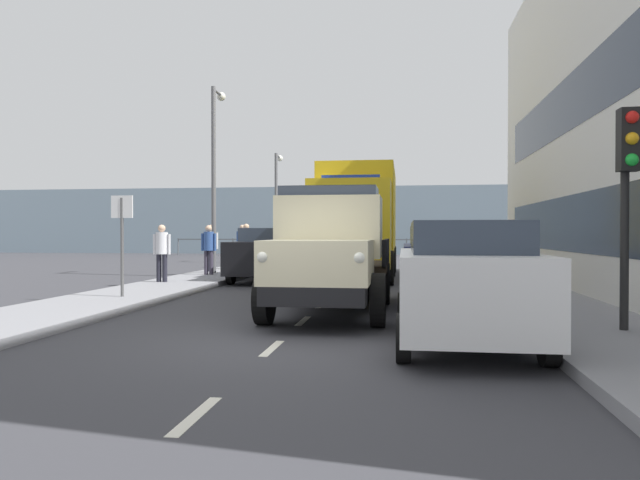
{
  "coord_description": "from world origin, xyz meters",
  "views": [
    {
      "loc": [
        -1.75,
        8.45,
        1.57
      ],
      "look_at": [
        0.64,
        -8.55,
        1.36
      ],
      "focal_mm": 33.13,
      "sensor_mm": 36.0,
      "label": 1
    }
  ],
  "objects_px": {
    "car_navy_kerbside_1": "(441,263)",
    "pedestrian_couple_a": "(242,241)",
    "car_white_kerbside_near": "(464,281)",
    "street_sign": "(122,228)",
    "pedestrian_near_railing": "(162,248)",
    "pedestrian_in_dark_coat": "(209,246)",
    "car_teal_oppositeside_1": "(299,249)",
    "pedestrian_with_bag": "(211,244)",
    "lorry_cargo_yellow": "(358,218)",
    "car_black_oppositeside_0": "(269,253)",
    "lamp_post_promenade": "(215,163)",
    "pedestrian_by_lamp": "(246,242)",
    "truck_vintage_cream": "(330,253)",
    "lamp_post_far": "(277,195)",
    "traffic_light_near": "(628,170)"
  },
  "relations": [
    {
      "from": "pedestrian_in_dark_coat",
      "to": "street_sign",
      "type": "bearing_deg",
      "value": 92.94
    },
    {
      "from": "lorry_cargo_yellow",
      "to": "pedestrian_near_railing",
      "type": "relative_size",
      "value": 4.95
    },
    {
      "from": "pedestrian_near_railing",
      "to": "pedestrian_by_lamp",
      "type": "bearing_deg",
      "value": -98.1
    },
    {
      "from": "traffic_light_near",
      "to": "street_sign",
      "type": "distance_m",
      "value": 10.01
    },
    {
      "from": "truck_vintage_cream",
      "to": "car_black_oppositeside_0",
      "type": "relative_size",
      "value": 1.2
    },
    {
      "from": "pedestrian_couple_a",
      "to": "pedestrian_with_bag",
      "type": "bearing_deg",
      "value": 91.2
    },
    {
      "from": "car_black_oppositeside_0",
      "to": "lamp_post_promenade",
      "type": "xyz_separation_m",
      "value": [
        2.27,
        -1.42,
        3.17
      ]
    },
    {
      "from": "car_teal_oppositeside_1",
      "to": "pedestrian_with_bag",
      "type": "bearing_deg",
      "value": 54.94
    },
    {
      "from": "truck_vintage_cream",
      "to": "pedestrian_in_dark_coat",
      "type": "xyz_separation_m",
      "value": [
        5.18,
        -8.24,
        -0.04
      ]
    },
    {
      "from": "pedestrian_with_bag",
      "to": "street_sign",
      "type": "xyz_separation_m",
      "value": [
        -0.78,
        8.49,
        0.52
      ]
    },
    {
      "from": "car_navy_kerbside_1",
      "to": "pedestrian_couple_a",
      "type": "xyz_separation_m",
      "value": [
        7.93,
        -12.11,
        0.31
      ]
    },
    {
      "from": "pedestrian_near_railing",
      "to": "car_white_kerbside_near",
      "type": "bearing_deg",
      "value": 134.56
    },
    {
      "from": "pedestrian_by_lamp",
      "to": "pedestrian_couple_a",
      "type": "xyz_separation_m",
      "value": [
        1.03,
        -3.14,
        0.01
      ]
    },
    {
      "from": "car_navy_kerbside_1",
      "to": "car_teal_oppositeside_1",
      "type": "distance_m",
      "value": 12.39
    },
    {
      "from": "car_teal_oppositeside_1",
      "to": "street_sign",
      "type": "xyz_separation_m",
      "value": [
        1.84,
        12.24,
        0.79
      ]
    },
    {
      "from": "lorry_cargo_yellow",
      "to": "pedestrian_with_bag",
      "type": "bearing_deg",
      "value": -3.84
    },
    {
      "from": "pedestrian_in_dark_coat",
      "to": "street_sign",
      "type": "distance_m",
      "value": 6.99
    },
    {
      "from": "pedestrian_near_railing",
      "to": "pedestrian_in_dark_coat",
      "type": "height_order",
      "value": "pedestrian_in_dark_coat"
    },
    {
      "from": "car_navy_kerbside_1",
      "to": "pedestrian_with_bag",
      "type": "height_order",
      "value": "pedestrian_with_bag"
    },
    {
      "from": "lorry_cargo_yellow",
      "to": "lamp_post_far",
      "type": "height_order",
      "value": "lamp_post_far"
    },
    {
      "from": "car_white_kerbside_near",
      "to": "car_teal_oppositeside_1",
      "type": "relative_size",
      "value": 0.85
    },
    {
      "from": "car_black_oppositeside_0",
      "to": "car_white_kerbside_near",
      "type": "bearing_deg",
      "value": 116.4
    },
    {
      "from": "car_white_kerbside_near",
      "to": "pedestrian_in_dark_coat",
      "type": "bearing_deg",
      "value": -56.0
    },
    {
      "from": "lorry_cargo_yellow",
      "to": "car_black_oppositeside_0",
      "type": "distance_m",
      "value": 3.46
    },
    {
      "from": "pedestrian_in_dark_coat",
      "to": "lamp_post_promenade",
      "type": "bearing_deg",
      "value": -85.43
    },
    {
      "from": "lorry_cargo_yellow",
      "to": "pedestrian_by_lamp",
      "type": "distance_m",
      "value": 4.93
    },
    {
      "from": "pedestrian_by_lamp",
      "to": "lamp_post_promenade",
      "type": "height_order",
      "value": "lamp_post_promenade"
    },
    {
      "from": "traffic_light_near",
      "to": "street_sign",
      "type": "relative_size",
      "value": 1.42
    },
    {
      "from": "pedestrian_couple_a",
      "to": "lamp_post_far",
      "type": "bearing_deg",
      "value": -98.24
    },
    {
      "from": "pedestrian_in_dark_coat",
      "to": "pedestrian_near_railing",
      "type": "bearing_deg",
      "value": 83.29
    },
    {
      "from": "pedestrian_by_lamp",
      "to": "lamp_post_far",
      "type": "distance_m",
      "value": 7.85
    },
    {
      "from": "truck_vintage_cream",
      "to": "pedestrian_by_lamp",
      "type": "height_order",
      "value": "truck_vintage_cream"
    },
    {
      "from": "car_white_kerbside_near",
      "to": "pedestrian_couple_a",
      "type": "relative_size",
      "value": 2.24
    },
    {
      "from": "lorry_cargo_yellow",
      "to": "car_white_kerbside_near",
      "type": "relative_size",
      "value": 2.06
    },
    {
      "from": "street_sign",
      "to": "lamp_post_promenade",
      "type": "bearing_deg",
      "value": -86.87
    },
    {
      "from": "lorry_cargo_yellow",
      "to": "lamp_post_promenade",
      "type": "xyz_separation_m",
      "value": [
        5.08,
        0.23,
        1.99
      ]
    },
    {
      "from": "car_black_oppositeside_0",
      "to": "pedestrian_couple_a",
      "type": "distance_m",
      "value": 7.17
    },
    {
      "from": "car_white_kerbside_near",
      "to": "pedestrian_couple_a",
      "type": "xyz_separation_m",
      "value": [
        7.93,
        -17.11,
        0.31
      ]
    },
    {
      "from": "truck_vintage_cream",
      "to": "car_teal_oppositeside_1",
      "type": "bearing_deg",
      "value": -77.54
    },
    {
      "from": "pedestrian_near_railing",
      "to": "pedestrian_couple_a",
      "type": "distance_m",
      "value": 9.23
    },
    {
      "from": "truck_vintage_cream",
      "to": "car_white_kerbside_near",
      "type": "xyz_separation_m",
      "value": [
        -2.22,
        2.74,
        -0.28
      ]
    },
    {
      "from": "lorry_cargo_yellow",
      "to": "car_teal_oppositeside_1",
      "type": "height_order",
      "value": "lorry_cargo_yellow"
    },
    {
      "from": "lorry_cargo_yellow",
      "to": "lamp_post_promenade",
      "type": "distance_m",
      "value": 5.46
    },
    {
      "from": "pedestrian_by_lamp",
      "to": "pedestrian_with_bag",
      "type": "bearing_deg",
      "value": 57.6
    },
    {
      "from": "car_white_kerbside_near",
      "to": "pedestrian_with_bag",
      "type": "xyz_separation_m",
      "value": [
        7.83,
        -12.51,
        0.27
      ]
    },
    {
      "from": "pedestrian_in_dark_coat",
      "to": "pedestrian_by_lamp",
      "type": "height_order",
      "value": "pedestrian_by_lamp"
    },
    {
      "from": "car_navy_kerbside_1",
      "to": "truck_vintage_cream",
      "type": "bearing_deg",
      "value": 45.56
    },
    {
      "from": "truck_vintage_cream",
      "to": "pedestrian_with_bag",
      "type": "relative_size",
      "value": 3.29
    },
    {
      "from": "car_white_kerbside_near",
      "to": "street_sign",
      "type": "relative_size",
      "value": 1.77
    },
    {
      "from": "car_navy_kerbside_1",
      "to": "street_sign",
      "type": "distance_m",
      "value": 7.16
    }
  ]
}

